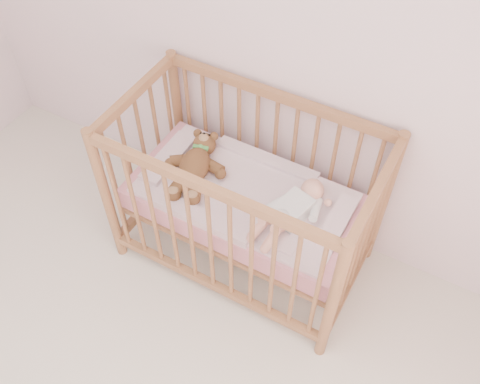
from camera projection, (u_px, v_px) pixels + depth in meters
The scene contains 6 objects.
wall_back at pixel (273, 18), 2.45m from camera, with size 4.00×0.02×2.70m, color silver.
crib at pixel (245, 200), 2.85m from camera, with size 1.36×0.76×1.00m, color #9F6B43, non-canonical shape.
mattress at pixel (245, 202), 2.87m from camera, with size 1.22×0.62×0.13m, color pink.
blanket at pixel (245, 193), 2.81m from camera, with size 1.10×0.58×0.06m, color #D08F9D, non-canonical shape.
baby at pixel (293, 207), 2.65m from camera, with size 0.26×0.54×0.13m, color white, non-canonical shape.
teddy_bear at pixel (195, 165), 2.82m from camera, with size 0.35×0.50×0.14m, color brown, non-canonical shape.
Camera 1 is at (0.93, 0.01, 2.71)m, focal length 40.00 mm.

